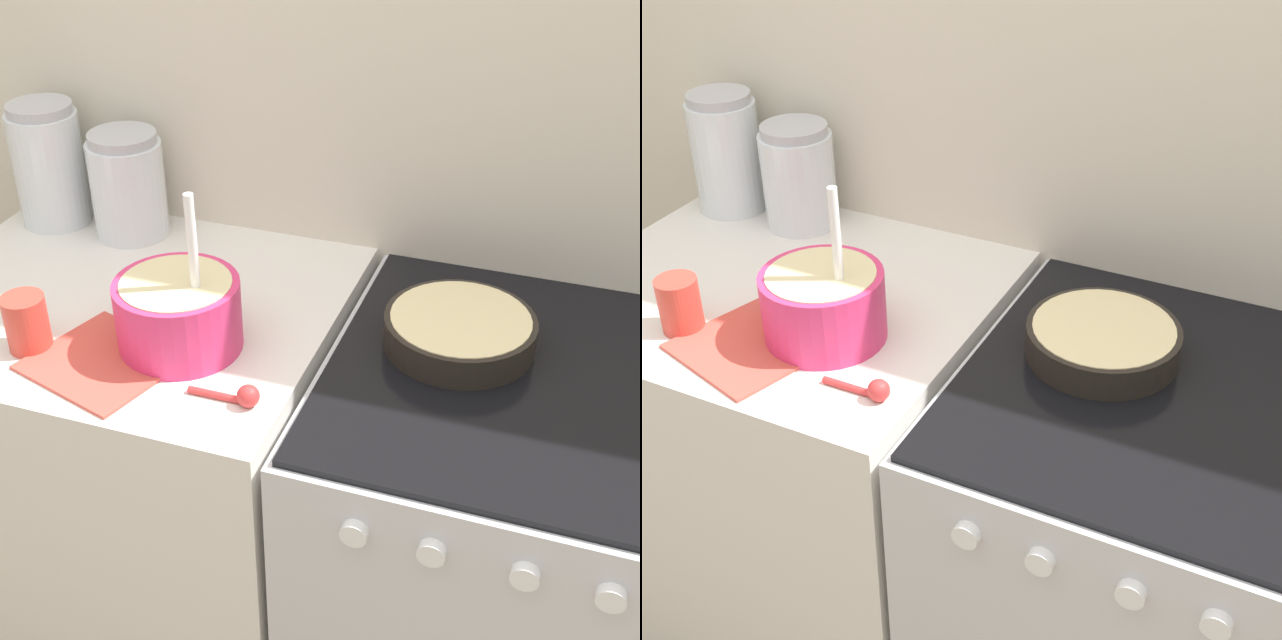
{
  "view_description": "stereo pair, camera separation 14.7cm",
  "coord_description": "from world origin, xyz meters",
  "views": [
    {
      "loc": [
        0.4,
        -0.86,
        1.75
      ],
      "look_at": [
        -0.0,
        0.31,
        0.95
      ],
      "focal_mm": 50.0,
      "sensor_mm": 36.0,
      "label": 1
    },
    {
      "loc": [
        0.53,
        -0.8,
        1.75
      ],
      "look_at": [
        -0.0,
        0.31,
        0.95
      ],
      "focal_mm": 50.0,
      "sensor_mm": 36.0,
      "label": 2
    }
  ],
  "objects": [
    {
      "name": "stove",
      "position": [
        0.33,
        0.33,
        0.45
      ],
      "size": [
        0.63,
        0.68,
        0.9
      ],
      "color": "silver",
      "rests_on": "ground_plane"
    },
    {
      "name": "baking_pan",
      "position": [
        0.22,
        0.38,
        0.92
      ],
      "size": [
        0.25,
        0.25,
        0.06
      ],
      "color": "black",
      "rests_on": "stove"
    },
    {
      "name": "measuring_spoon",
      "position": [
        -0.06,
        0.12,
        0.91
      ],
      "size": [
        0.12,
        0.04,
        0.04
      ],
      "color": "red",
      "rests_on": "countertop_cabinet"
    },
    {
      "name": "tin_can",
      "position": [
        -0.46,
        0.14,
        0.94
      ],
      "size": [
        0.07,
        0.07,
        0.1
      ],
      "color": "#CC3F33",
      "rests_on": "countertop_cabinet"
    },
    {
      "name": "storage_jar_left",
      "position": [
        -0.68,
        0.57,
        1.0
      ],
      "size": [
        0.14,
        0.14,
        0.25
      ],
      "color": "silver",
      "rests_on": "countertop_cabinet"
    },
    {
      "name": "recipe_page",
      "position": [
        -0.32,
        0.15,
        0.9
      ],
      "size": [
        0.27,
        0.26,
        0.01
      ],
      "color": "#CC4C3F",
      "rests_on": "countertop_cabinet"
    },
    {
      "name": "mixing_bowl",
      "position": [
        -0.22,
        0.23,
        0.97
      ],
      "size": [
        0.21,
        0.21,
        0.28
      ],
      "color": "#E0336B",
      "rests_on": "countertop_cabinet"
    },
    {
      "name": "wall_back",
      "position": [
        0.0,
        0.69,
        1.2
      ],
      "size": [
        4.56,
        0.05,
        2.4
      ],
      "color": "beige",
      "rests_on": "ground_plane"
    },
    {
      "name": "countertop_cabinet",
      "position": [
        -0.39,
        0.33,
        0.45
      ],
      "size": [
        0.78,
        0.66,
        0.9
      ],
      "color": "silver",
      "rests_on": "ground_plane"
    },
    {
      "name": "storage_jar_middle",
      "position": [
        -0.5,
        0.57,
        0.99
      ],
      "size": [
        0.15,
        0.15,
        0.22
      ],
      "color": "silver",
      "rests_on": "countertop_cabinet"
    }
  ]
}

